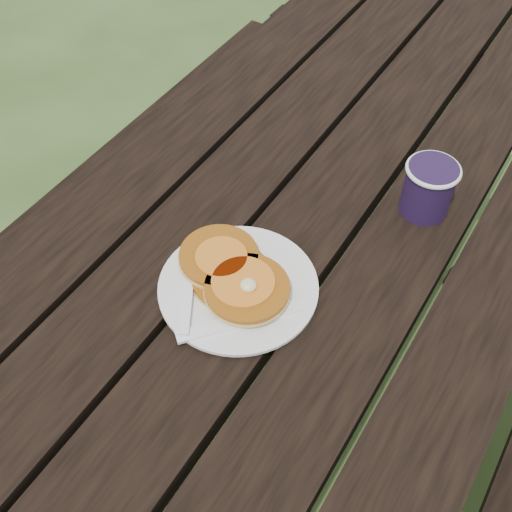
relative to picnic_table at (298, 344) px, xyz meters
The scene contains 7 objects.
ground 0.37m from the picnic_table, ahead, with size 60.00×60.00×0.00m, color #2F451D.
picnic_table is the anchor object (origin of this frame).
plate 0.43m from the picnic_table, 95.72° to the right, with size 0.23×0.23×0.01m, color white.
pancake_stack 0.45m from the picnic_table, 99.26° to the right, with size 0.19×0.15×0.04m.
knife 0.46m from the picnic_table, 85.60° to the right, with size 0.02×0.18×0.01m, color white.
fork 0.48m from the picnic_table, 103.65° to the right, with size 0.03×0.16×0.01m, color white, non-canonical shape.
coffee_cup 0.47m from the picnic_table, 38.11° to the left, with size 0.09×0.09×0.09m.
Camera 1 is at (0.30, -0.65, 1.51)m, focal length 45.00 mm.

